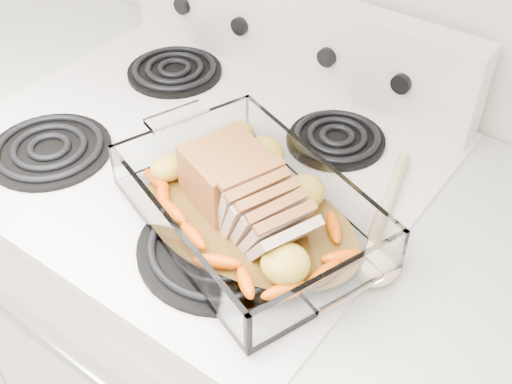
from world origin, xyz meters
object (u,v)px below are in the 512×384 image
Objects in this scene: counter_left at (18,194)px; baking_dish at (248,213)px; electric_range at (208,309)px; pork_roast at (236,192)px.

baking_dish is at bearing -6.80° from counter_left.
electric_range is 1.20× the size of counter_left.
counter_left is 4.08× the size of pork_roast.
baking_dish is 1.72× the size of pork_roast.
baking_dish is at bearing -28.21° from electric_range.
baking_dish is 0.04m from pork_roast.
electric_range is at bearing 0.10° from counter_left.
electric_range is at bearing 128.18° from pork_roast.
electric_range reaches higher than pork_roast.
counter_left is at bearing -179.90° from electric_range.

